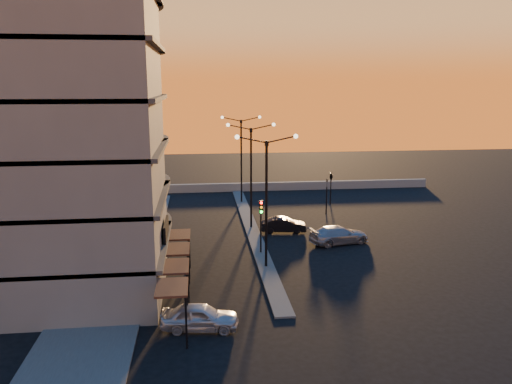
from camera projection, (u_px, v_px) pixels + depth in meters
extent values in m
plane|color=black|center=(266.00, 267.00, 35.62)|extent=(120.00, 120.00, 0.00)
cube|color=#4C4C49|center=(124.00, 254.00, 38.30)|extent=(5.00, 40.00, 0.12)
cube|color=#4C4C49|center=(251.00, 227.00, 45.31)|extent=(1.20, 36.00, 0.12)
cube|color=gray|center=(254.00, 187.00, 60.97)|extent=(44.00, 0.50, 1.00)
cylinder|color=slate|center=(56.00, 89.00, 33.32)|extent=(14.00, 14.00, 25.00)
cube|color=slate|center=(31.00, 90.00, 28.47)|extent=(14.00, 10.00, 25.00)
cylinder|color=black|center=(69.00, 244.00, 35.64)|extent=(14.16, 14.16, 2.40)
cube|color=black|center=(166.00, 230.00, 32.14)|extent=(0.15, 3.20, 1.20)
cylinder|color=black|center=(266.00, 206.00, 34.66)|extent=(0.18, 0.18, 9.00)
cube|color=black|center=(267.00, 143.00, 33.72)|extent=(0.25, 0.25, 0.35)
sphere|color=#FFE5B2|center=(237.00, 137.00, 33.40)|extent=(0.32, 0.32, 0.32)
sphere|color=#FFE5B2|center=(296.00, 136.00, 33.85)|extent=(0.32, 0.32, 0.32)
cylinder|color=black|center=(251.00, 179.00, 44.37)|extent=(0.18, 0.18, 9.00)
cube|color=black|center=(251.00, 130.00, 43.43)|extent=(0.25, 0.25, 0.35)
sphere|color=#FFE5B2|center=(228.00, 125.00, 43.11)|extent=(0.32, 0.32, 0.32)
sphere|color=#FFE5B2|center=(274.00, 125.00, 43.56)|extent=(0.32, 0.32, 0.32)
cylinder|color=black|center=(241.00, 162.00, 54.07)|extent=(0.18, 0.18, 9.00)
cube|color=black|center=(241.00, 121.00, 53.14)|extent=(0.25, 0.25, 0.35)
sphere|color=#FFE5B2|center=(222.00, 117.00, 52.81)|extent=(0.32, 0.32, 0.32)
sphere|color=#FFE5B2|center=(260.00, 117.00, 53.27)|extent=(0.32, 0.32, 0.32)
cylinder|color=black|center=(261.00, 234.00, 38.19)|extent=(0.12, 0.12, 3.20)
cube|color=black|center=(261.00, 207.00, 37.56)|extent=(0.28, 0.16, 1.00)
sphere|color=#FF0C05|center=(261.00, 203.00, 37.39)|extent=(0.20, 0.20, 0.20)
sphere|color=orange|center=(261.00, 207.00, 37.46)|extent=(0.20, 0.20, 0.20)
sphere|color=#0CFF26|center=(261.00, 212.00, 37.53)|extent=(0.20, 0.20, 0.20)
cylinder|color=black|center=(326.00, 201.00, 49.81)|extent=(0.12, 0.12, 2.80)
imported|color=black|center=(327.00, 183.00, 49.43)|extent=(0.13, 0.16, 0.80)
cylinder|color=black|center=(331.00, 192.00, 53.86)|extent=(0.12, 0.12, 2.80)
imported|color=black|center=(331.00, 176.00, 53.48)|extent=(0.42, 1.99, 0.80)
imported|color=#B4B5BC|center=(200.00, 317.00, 26.54)|extent=(4.31, 2.16, 1.41)
imported|color=black|center=(284.00, 225.00, 43.99)|extent=(4.10, 1.80, 1.31)
imported|color=#96969C|center=(339.00, 235.00, 40.87)|extent=(5.30, 3.03, 1.45)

